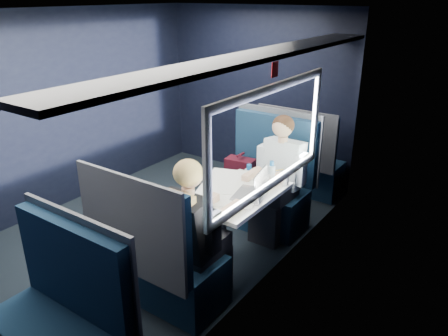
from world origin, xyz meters
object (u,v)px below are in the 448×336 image
Objects in this scene: table at (236,200)px; cup at (285,181)px; seat_bay_far at (158,260)px; man at (278,172)px; woman at (194,227)px; bottle_small at (271,175)px; laptop at (256,190)px; seat_row_front at (301,163)px; seat_row_back at (62,327)px; seat_bay_near at (264,186)px.

table is 0.51m from cup.
seat_bay_far is 1.62m from man.
woman is 5.44× the size of bottle_small.
laptop is 1.64× the size of bottle_small.
cup is at bearing -71.03° from seat_row_front.
seat_bay_far is 5.18× the size of bottle_small.
table is 11.14× the size of cup.
seat_bay_far is 1.09× the size of seat_row_front.
table is at bearing 95.45° from woman.
seat_row_back is 2.28m from cup.
seat_bay_far reaches higher than seat_row_back.
seat_bay_near is 0.77m from cup.
seat_row_front is (0.01, 0.92, -0.01)m from seat_bay_near.
bottle_small is (0.18, 0.33, 0.18)m from table.
seat_bay_near is at bearing 124.87° from bottle_small.
table is 0.86× the size of seat_row_front.
seat_bay_near is 1.75m from seat_bay_far.
seat_bay_near is 0.95× the size of woman.
seat_row_front is 1.58m from bottle_small.
cup is (0.48, 1.27, 0.37)m from seat_bay_far.
seat_bay_far is at bearing -146.18° from woman.
laptop is 4.45× the size of cup.
cup is (0.11, 0.07, -0.06)m from bottle_small.
table is at bearing -126.65° from cup.
seat_bay_near reaches higher than seat_row_front.
man reaches higher than table.
seat_bay_far is 1.41m from cup.
cup is (0.10, 0.38, -0.03)m from laptop.
bottle_small is at bearing 60.61° from table.
table is 1.82m from seat_row_front.
seat_bay_near is 0.92m from seat_row_front.
cup is (0.23, 1.11, 0.06)m from woman.
man is (0.26, -0.17, 0.30)m from seat_bay_near.
bottle_small is (0.37, 1.20, 0.43)m from seat_bay_far.
woman is 3.31× the size of laptop.
seat_bay_near is 1.63m from woman.
laptop is 0.39m from cup.
seat_bay_far reaches higher than bottle_small.
cup is at bearing 69.37° from seat_bay_far.
seat_row_front is at bearing 108.97° from cup.
seat_row_front reaches higher than cup.
cup is at bearing 53.35° from table.
table is 0.79× the size of seat_bay_near.
laptop is at bearing -65.15° from seat_bay_near.
seat_bay_far is at bearing -89.56° from seat_bay_near.
seat_row_front is 1.00× the size of seat_row_back.
laptop is at bearing 79.75° from woman.
seat_row_front is at bearing 95.70° from woman.
seat_row_back is (-0.18, -1.80, -0.25)m from table.
cup is at bearing 75.46° from laptop.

